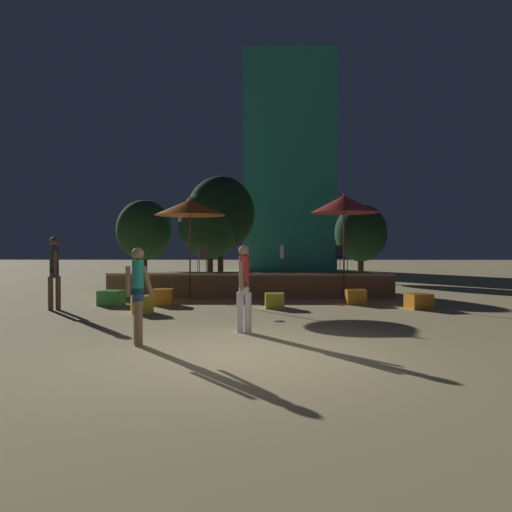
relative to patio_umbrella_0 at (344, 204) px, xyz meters
The scene contains 23 objects.
ground_plane 9.19m from the patio_umbrella_0, 108.42° to the right, with size 120.00×120.00×0.00m, color tan.
wooden_deck 4.23m from the patio_umbrella_0, 152.46° to the left, with size 9.21×2.77×0.80m.
patio_umbrella_0 is the anchor object (origin of this frame).
patio_umbrella_1 4.87m from the patio_umbrella_0, behind, with size 2.26×2.26×3.23m.
cube_seat_0 7.04m from the patio_umbrella_0, 148.80° to the right, with size 0.66×0.66×0.43m.
cube_seat_1 3.06m from the patio_umbrella_0, 84.13° to the right, with size 0.55×0.55×0.42m.
cube_seat_2 6.24m from the patio_umbrella_0, 163.53° to the right, with size 0.59×0.59×0.45m.
cube_seat_3 4.22m from the patio_umbrella_0, 134.44° to the right, with size 0.52×0.52×0.40m.
cube_seat_4 3.99m from the patio_umbrella_0, 56.05° to the right, with size 0.68×0.68×0.40m.
cube_seat_5 7.55m from the patio_umbrella_0, 166.06° to the right, with size 0.70×0.70×0.42m.
person_0 7.11m from the patio_umbrella_0, 115.10° to the right, with size 0.29×0.50×1.67m.
person_1 8.65m from the patio_umbrella_0, 160.35° to the right, with size 0.35×0.47×1.90m.
person_2 9.00m from the patio_umbrella_0, 121.69° to the right, with size 0.46×0.28×1.62m.
bistro_chair_0 4.06m from the patio_umbrella_0, 146.95° to the left, with size 0.40×0.40×0.90m.
bistro_chair_1 2.82m from the patio_umbrella_0, 141.71° to the left, with size 0.44×0.44×0.90m.
bistro_chair_2 5.02m from the patio_umbrella_0, 164.23° to the left, with size 0.43×0.43×0.90m.
bistro_chair_3 2.85m from the patio_umbrella_0, 83.83° to the left, with size 0.43×0.44×0.90m.
frisbee_disc 5.97m from the patio_umbrella_0, 115.14° to the right, with size 0.23×0.23×0.03m.
background_tree_0 9.28m from the patio_umbrella_0, 119.62° to the left, with size 3.22×3.22×5.02m.
background_tree_1 9.19m from the patio_umbrella_0, 123.26° to the left, with size 2.95×2.95×4.37m.
background_tree_2 8.24m from the patio_umbrella_0, 75.48° to the left, with size 2.45×2.45×3.67m.
background_tree_3 11.38m from the patio_umbrella_0, 136.08° to the left, with size 2.60×2.60×3.89m.
distant_building 20.84m from the patio_umbrella_0, 92.03° to the left, with size 6.43×3.61×15.38m.
Camera 1 is at (0.25, -7.40, 1.62)m, focal length 35.00 mm.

